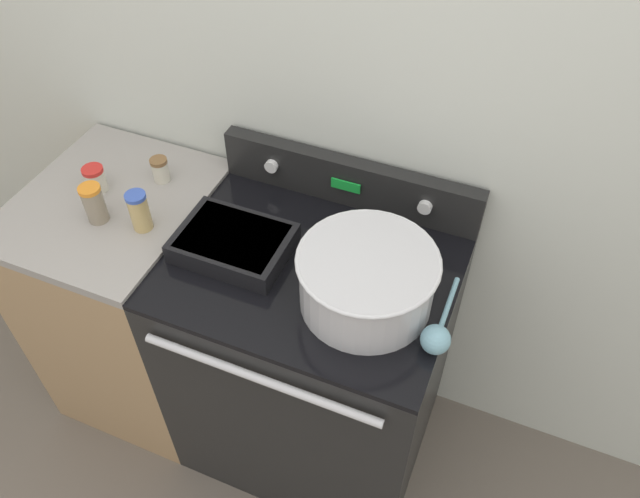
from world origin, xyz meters
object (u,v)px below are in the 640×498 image
(ladle, at_px, (437,337))
(spice_jar_brown_cap, at_px, (160,170))
(mixing_bowl, at_px, (367,278))
(spice_jar_blue_cap, at_px, (139,211))
(spice_jar_red_cap, at_px, (95,179))
(spice_jar_orange_cap, at_px, (94,203))
(casserole_dish, at_px, (233,242))

(ladle, relative_size, spice_jar_brown_cap, 3.45)
(mixing_bowl, relative_size, spice_jar_blue_cap, 2.90)
(ladle, xyz_separation_m, spice_jar_red_cap, (-1.11, 0.16, 0.02))
(mixing_bowl, xyz_separation_m, ladle, (0.21, -0.06, -0.06))
(spice_jar_blue_cap, height_order, spice_jar_red_cap, spice_jar_blue_cap)
(spice_jar_brown_cap, height_order, spice_jar_red_cap, spice_jar_red_cap)
(ladle, relative_size, spice_jar_blue_cap, 2.20)
(spice_jar_blue_cap, distance_m, spice_jar_red_cap, 0.24)
(mixing_bowl, height_order, ladle, mixing_bowl)
(spice_jar_orange_cap, distance_m, spice_jar_red_cap, 0.14)
(spice_jar_brown_cap, height_order, spice_jar_orange_cap, spice_jar_orange_cap)
(mixing_bowl, bearing_deg, casserole_dish, 175.63)
(spice_jar_red_cap, bearing_deg, mixing_bowl, -5.80)
(mixing_bowl, distance_m, spice_jar_orange_cap, 0.82)
(spice_jar_brown_cap, xyz_separation_m, spice_jar_orange_cap, (-0.07, -0.22, 0.02))
(ladle, xyz_separation_m, spice_jar_orange_cap, (-1.03, 0.05, 0.04))
(spice_jar_brown_cap, relative_size, spice_jar_red_cap, 0.97)
(casserole_dish, height_order, ladle, ladle)
(ladle, bearing_deg, spice_jar_blue_cap, 175.58)
(spice_jar_blue_cap, bearing_deg, ladle, -4.42)
(ladle, bearing_deg, spice_jar_brown_cap, 164.11)
(ladle, xyz_separation_m, spice_jar_brown_cap, (-0.95, 0.27, 0.02))
(spice_jar_blue_cap, bearing_deg, casserole_dish, 5.35)
(spice_jar_red_cap, bearing_deg, ladle, -8.00)
(mixing_bowl, distance_m, casserole_dish, 0.41)
(ladle, relative_size, spice_jar_orange_cap, 2.25)
(casserole_dish, xyz_separation_m, ladle, (0.61, -0.09, -0.00))
(casserole_dish, relative_size, spice_jar_blue_cap, 2.49)
(spice_jar_brown_cap, bearing_deg, spice_jar_orange_cap, -108.32)
(ladle, height_order, spice_jar_brown_cap, spice_jar_brown_cap)
(casserole_dish, distance_m, ladle, 0.61)
(casserole_dish, xyz_separation_m, spice_jar_blue_cap, (-0.28, -0.03, 0.04))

